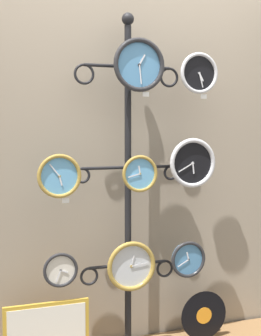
# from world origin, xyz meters

# --- Properties ---
(shop_wall) EXTENTS (4.40, 0.04, 2.80)m
(shop_wall) POSITION_xyz_m (0.00, 0.57, 1.40)
(shop_wall) COLOR gray
(shop_wall) RESTS_ON ground_plane
(display_stand) EXTENTS (0.67, 0.33, 2.14)m
(display_stand) POSITION_xyz_m (0.00, 0.41, 0.86)
(display_stand) COLOR black
(display_stand) RESTS_ON ground_plane
(clock_top_center) EXTENTS (0.32, 0.04, 0.32)m
(clock_top_center) POSITION_xyz_m (0.04, 0.32, 1.82)
(clock_top_center) COLOR #4C84B2
(clock_top_right) EXTENTS (0.25, 0.04, 0.25)m
(clock_top_right) POSITION_xyz_m (0.43, 0.31, 1.78)
(clock_top_right) COLOR black
(clock_middle_left) EXTENTS (0.25, 0.04, 0.25)m
(clock_middle_left) POSITION_xyz_m (-0.44, 0.32, 1.17)
(clock_middle_left) COLOR #60A8DB
(clock_middle_center) EXTENTS (0.22, 0.04, 0.22)m
(clock_middle_center) POSITION_xyz_m (0.04, 0.30, 1.17)
(clock_middle_center) COLOR #60A8DB
(clock_middle_right) EXTENTS (0.31, 0.04, 0.31)m
(clock_middle_right) POSITION_xyz_m (0.40, 0.33, 1.23)
(clock_middle_right) COLOR black
(clock_bottom_left) EXTENTS (0.20, 0.04, 0.20)m
(clock_bottom_left) POSITION_xyz_m (-0.44, 0.33, 0.62)
(clock_bottom_left) COLOR silver
(clock_bottom_center) EXTENTS (0.31, 0.04, 0.31)m
(clock_bottom_center) POSITION_xyz_m (-0.01, 0.32, 0.61)
(clock_bottom_center) COLOR silver
(clock_bottom_right) EXTENTS (0.24, 0.04, 0.24)m
(clock_bottom_right) POSITION_xyz_m (0.38, 0.33, 0.61)
(clock_bottom_right) COLOR #4C84B2
(vinyl_record) EXTENTS (0.32, 0.01, 0.32)m
(vinyl_record) POSITION_xyz_m (0.50, 0.35, 0.22)
(vinyl_record) COLOR black
(vinyl_record) RESTS_ON low_shelf
(picture_frame) EXTENTS (0.50, 0.02, 0.38)m
(picture_frame) POSITION_xyz_m (-0.52, 0.34, 0.25)
(picture_frame) COLOR gold
(picture_frame) RESTS_ON low_shelf
(price_tag_upper) EXTENTS (0.04, 0.00, 0.03)m
(price_tag_upper) POSITION_xyz_m (0.08, 0.32, 1.65)
(price_tag_upper) COLOR white
(price_tag_mid) EXTENTS (0.04, 0.00, 0.03)m
(price_tag_mid) POSITION_xyz_m (0.46, 0.31, 1.64)
(price_tag_mid) COLOR white
(price_tag_lower) EXTENTS (0.04, 0.00, 0.03)m
(price_tag_lower) POSITION_xyz_m (-0.41, 0.31, 1.03)
(price_tag_lower) COLOR white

